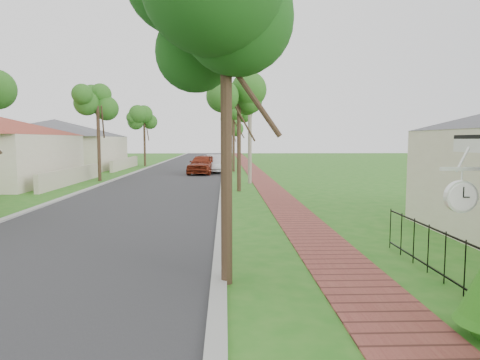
# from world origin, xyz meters

# --- Properties ---
(ground) EXTENTS (160.00, 160.00, 0.00)m
(ground) POSITION_xyz_m (0.00, 0.00, 0.00)
(ground) COLOR #266C19
(ground) RESTS_ON ground
(road) EXTENTS (7.00, 120.00, 0.02)m
(road) POSITION_xyz_m (-3.00, 20.00, 0.00)
(road) COLOR #28282B
(road) RESTS_ON ground
(kerb_right) EXTENTS (0.30, 120.00, 0.10)m
(kerb_right) POSITION_xyz_m (0.65, 20.00, 0.00)
(kerb_right) COLOR #9E9E99
(kerb_right) RESTS_ON ground
(kerb_left) EXTENTS (0.30, 120.00, 0.10)m
(kerb_left) POSITION_xyz_m (-6.65, 20.00, 0.00)
(kerb_left) COLOR #9E9E99
(kerb_left) RESTS_ON ground
(sidewalk) EXTENTS (1.50, 120.00, 0.03)m
(sidewalk) POSITION_xyz_m (3.25, 20.00, 0.00)
(sidewalk) COLOR brown
(sidewalk) RESTS_ON ground
(street_trees) EXTENTS (10.70, 37.65, 5.89)m
(street_trees) POSITION_xyz_m (-2.87, 26.84, 4.54)
(street_trees) COLOR #382619
(street_trees) RESTS_ON ground
(far_house_grey) EXTENTS (15.56, 15.56, 4.60)m
(far_house_grey) POSITION_xyz_m (-14.97, 34.00, 2.34)
(far_house_grey) COLOR beige
(far_house_grey) RESTS_ON ground
(parked_car_red) EXTENTS (2.54, 4.80, 1.55)m
(parked_car_red) POSITION_xyz_m (-1.00, 27.37, 0.78)
(parked_car_red) COLOR maroon
(parked_car_red) RESTS_ON ground
(parked_car_white) EXTENTS (1.93, 4.59, 1.47)m
(parked_car_white) POSITION_xyz_m (0.02, 28.91, 0.74)
(parked_car_white) COLOR silver
(parked_car_white) RESTS_ON ground
(near_tree) EXTENTS (2.37, 2.37, 6.09)m
(near_tree) POSITION_xyz_m (0.80, 1.50, 4.86)
(near_tree) COLOR #382619
(near_tree) RESTS_ON ground
(utility_pole) EXTENTS (1.20, 0.24, 9.12)m
(utility_pole) POSITION_xyz_m (2.30, 20.00, 4.62)
(utility_pole) COLOR gray
(utility_pole) RESTS_ON ground
(station_clock) EXTENTS (0.75, 0.13, 0.64)m
(station_clock) POSITION_xyz_m (4.06, -0.60, 1.95)
(station_clock) COLOR white
(station_clock) RESTS_ON ground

